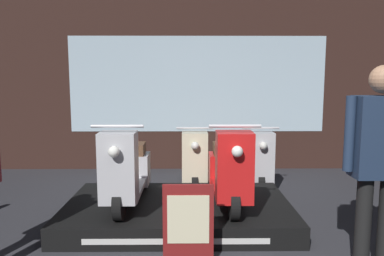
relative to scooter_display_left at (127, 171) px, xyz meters
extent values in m
cube|color=#331E19|center=(0.86, 2.62, 0.99)|extent=(8.30, 0.08, 3.20)
cube|color=silver|center=(0.86, 2.58, 0.94)|extent=(4.56, 0.01, 1.70)
cube|color=black|center=(0.58, 0.04, -0.50)|extent=(2.58, 1.59, 0.23)
cube|color=silver|center=(0.58, -0.75, -0.51)|extent=(1.81, 0.01, 0.06)
cylinder|color=black|center=(0.00, -0.52, -0.21)|extent=(0.09, 0.34, 0.34)
cylinder|color=black|center=(0.00, 0.60, -0.21)|extent=(0.09, 0.34, 0.34)
cube|color=#BCBCC1|center=(0.00, 0.04, -0.22)|extent=(0.35, 1.02, 0.05)
cube|color=#BCBCC1|center=(0.00, -0.49, 0.16)|extent=(0.36, 0.31, 0.71)
cube|color=#BCBCC1|center=(0.00, 0.58, -0.13)|extent=(0.38, 0.36, 0.39)
cube|color=brown|center=(0.00, 0.57, 0.14)|extent=(0.28, 0.33, 0.14)
cylinder|color=silver|center=(0.00, -0.50, 0.57)|extent=(0.52, 0.03, 0.03)
sphere|color=white|center=(0.00, -0.70, 0.36)|extent=(0.11, 0.11, 0.11)
cylinder|color=black|center=(1.16, -0.52, -0.21)|extent=(0.09, 0.34, 0.34)
cylinder|color=black|center=(1.16, 0.60, -0.21)|extent=(0.09, 0.34, 0.34)
cube|color=red|center=(1.16, 0.04, -0.22)|extent=(0.35, 1.02, 0.05)
cube|color=red|center=(1.16, -0.49, 0.16)|extent=(0.36, 0.31, 0.71)
cube|color=red|center=(1.16, 0.58, -0.13)|extent=(0.38, 0.36, 0.39)
cube|color=brown|center=(1.16, 0.57, 0.14)|extent=(0.28, 0.33, 0.14)
cylinder|color=silver|center=(1.16, -0.50, 0.57)|extent=(0.52, 0.03, 0.03)
sphere|color=white|center=(1.16, -0.70, 0.36)|extent=(0.11, 0.11, 0.11)
cylinder|color=black|center=(0.79, 1.06, -0.44)|extent=(0.09, 0.34, 0.34)
cylinder|color=black|center=(0.79, 2.18, -0.44)|extent=(0.09, 0.34, 0.34)
cube|color=beige|center=(0.79, 1.62, -0.45)|extent=(0.35, 1.02, 0.05)
cube|color=beige|center=(0.79, 1.08, -0.07)|extent=(0.36, 0.31, 0.71)
cube|color=beige|center=(0.79, 2.15, -0.35)|extent=(0.38, 0.36, 0.39)
cube|color=brown|center=(0.79, 2.15, -0.09)|extent=(0.28, 0.33, 0.14)
cylinder|color=silver|center=(0.79, 1.08, 0.34)|extent=(0.52, 0.03, 0.03)
sphere|color=white|center=(0.79, 0.87, 0.13)|extent=(0.11, 0.11, 0.11)
cylinder|color=black|center=(1.73, 1.06, -0.44)|extent=(0.09, 0.34, 0.34)
cylinder|color=black|center=(1.73, 2.18, -0.44)|extent=(0.09, 0.34, 0.34)
cube|color=#BCBCC1|center=(1.73, 1.62, -0.45)|extent=(0.35, 1.02, 0.05)
cube|color=#BCBCC1|center=(1.73, 1.08, -0.07)|extent=(0.36, 0.31, 0.71)
cube|color=#BCBCC1|center=(1.73, 2.15, -0.35)|extent=(0.38, 0.36, 0.39)
cube|color=brown|center=(1.73, 2.15, -0.09)|extent=(0.28, 0.33, 0.14)
cylinder|color=silver|center=(1.73, 1.08, 0.34)|extent=(0.52, 0.03, 0.03)
sphere|color=white|center=(1.73, 0.87, 0.13)|extent=(0.11, 0.11, 0.11)
cylinder|color=black|center=(2.17, -1.17, -0.19)|extent=(0.13, 0.13, 0.85)
cube|color=#1E2D47|center=(2.27, -1.17, 0.57)|extent=(0.43, 0.24, 0.67)
cylinder|color=#1E2D47|center=(2.01, -1.17, 0.59)|extent=(0.08, 0.08, 0.62)
sphere|color=#A87A5B|center=(2.27, -1.17, 1.03)|extent=(0.23, 0.23, 0.23)
cube|color=maroon|center=(0.70, -0.98, -0.25)|extent=(0.45, 0.04, 0.73)
cube|color=beige|center=(0.70, -1.00, -0.19)|extent=(0.37, 0.01, 0.44)
camera|label=1|loc=(0.70, -4.16, 1.04)|focal=35.00mm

